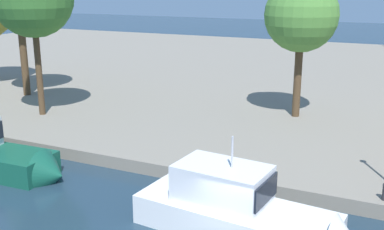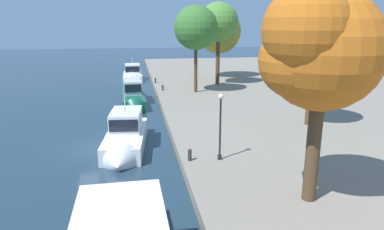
{
  "view_description": "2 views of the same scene",
  "coord_description": "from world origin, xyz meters",
  "px_view_note": "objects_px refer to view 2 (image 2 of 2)",
  "views": [
    {
      "loc": [
        5.35,
        -13.17,
        9.29
      ],
      "look_at": [
        -4.64,
        8.15,
        2.72
      ],
      "focal_mm": 44.35,
      "sensor_mm": 36.0,
      "label": 1
    },
    {
      "loc": [
        24.9,
        3.17,
        8.96
      ],
      "look_at": [
        2.06,
        7.0,
        2.83
      ],
      "focal_mm": 32.41,
      "sensor_mm": 36.0,
      "label": 2
    }
  ],
  "objects_px": {
    "motor_yacht_2": "(125,139)",
    "tree_1": "(196,27)",
    "mooring_bollard_0": "(190,154)",
    "tree_2": "(217,23)",
    "motor_yacht_1": "(133,97)",
    "mooring_bollard_2": "(163,87)",
    "motor_yacht_0": "(133,77)",
    "tree_3": "(315,49)",
    "lamp_post": "(220,125)",
    "mooring_bollard_1": "(155,80)",
    "tree_4": "(315,45)",
    "tree_0": "(218,31)"
  },
  "relations": [
    {
      "from": "motor_yacht_2",
      "to": "lamp_post",
      "type": "distance_m",
      "value": 7.84
    },
    {
      "from": "lamp_post",
      "to": "tree_1",
      "type": "relative_size",
      "value": 0.4
    },
    {
      "from": "motor_yacht_0",
      "to": "tree_3",
      "type": "relative_size",
      "value": 0.79
    },
    {
      "from": "tree_3",
      "to": "motor_yacht_2",
      "type": "bearing_deg",
      "value": -140.8
    },
    {
      "from": "lamp_post",
      "to": "tree_2",
      "type": "relative_size",
      "value": 0.38
    },
    {
      "from": "motor_yacht_0",
      "to": "motor_yacht_2",
      "type": "distance_m",
      "value": 31.68
    },
    {
      "from": "motor_yacht_2",
      "to": "tree_1",
      "type": "bearing_deg",
      "value": 159.85
    },
    {
      "from": "mooring_bollard_0",
      "to": "lamp_post",
      "type": "xyz_separation_m",
      "value": [
        0.12,
        1.88,
        1.83
      ]
    },
    {
      "from": "motor_yacht_2",
      "to": "tree_1",
      "type": "xyz_separation_m",
      "value": [
        -17.56,
        8.41,
        7.8
      ]
    },
    {
      "from": "tree_2",
      "to": "mooring_bollard_1",
      "type": "bearing_deg",
      "value": -106.47
    },
    {
      "from": "mooring_bollard_1",
      "to": "tree_2",
      "type": "height_order",
      "value": "tree_2"
    },
    {
      "from": "motor_yacht_1",
      "to": "motor_yacht_0",
      "type": "bearing_deg",
      "value": 177.59
    },
    {
      "from": "tree_1",
      "to": "tree_4",
      "type": "relative_size",
      "value": 1.16
    },
    {
      "from": "mooring_bollard_0",
      "to": "tree_3",
      "type": "relative_size",
      "value": 0.08
    },
    {
      "from": "mooring_bollard_2",
      "to": "tree_3",
      "type": "relative_size",
      "value": 0.07
    },
    {
      "from": "tree_2",
      "to": "tree_4",
      "type": "xyz_separation_m",
      "value": [
        20.7,
        3.18,
        -1.79
      ]
    },
    {
      "from": "tree_1",
      "to": "motor_yacht_2",
      "type": "bearing_deg",
      "value": -25.59
    },
    {
      "from": "tree_1",
      "to": "tree_2",
      "type": "distance_m",
      "value": 6.27
    },
    {
      "from": "mooring_bollard_0",
      "to": "mooring_bollard_1",
      "type": "xyz_separation_m",
      "value": [
        -29.57,
        -0.23,
        0.01
      ]
    },
    {
      "from": "mooring_bollard_1",
      "to": "lamp_post",
      "type": "relative_size",
      "value": 0.19
    },
    {
      "from": "lamp_post",
      "to": "tree_3",
      "type": "distance_m",
      "value": 8.1
    },
    {
      "from": "motor_yacht_2",
      "to": "lamp_post",
      "type": "bearing_deg",
      "value": 57.34
    },
    {
      "from": "motor_yacht_1",
      "to": "mooring_bollard_2",
      "type": "distance_m",
      "value": 5.82
    },
    {
      "from": "mooring_bollard_2",
      "to": "motor_yacht_0",
      "type": "bearing_deg",
      "value": -162.97
    },
    {
      "from": "tree_4",
      "to": "mooring_bollard_1",
      "type": "bearing_deg",
      "value": -153.56
    },
    {
      "from": "tree_0",
      "to": "tree_2",
      "type": "bearing_deg",
      "value": -14.61
    },
    {
      "from": "mooring_bollard_1",
      "to": "tree_1",
      "type": "height_order",
      "value": "tree_1"
    },
    {
      "from": "motor_yacht_2",
      "to": "mooring_bollard_0",
      "type": "distance_m",
      "value": 6.08
    },
    {
      "from": "tree_2",
      "to": "motor_yacht_2",
      "type": "bearing_deg",
      "value": -28.28
    },
    {
      "from": "lamp_post",
      "to": "tree_3",
      "type": "bearing_deg",
      "value": 24.2
    },
    {
      "from": "motor_yacht_0",
      "to": "lamp_post",
      "type": "xyz_separation_m",
      "value": [
        36.32,
        5.32,
        2.23
      ]
    },
    {
      "from": "mooring_bollard_0",
      "to": "tree_2",
      "type": "bearing_deg",
      "value": 163.36
    },
    {
      "from": "mooring_bollard_2",
      "to": "tree_3",
      "type": "height_order",
      "value": "tree_3"
    },
    {
      "from": "tree_0",
      "to": "tree_2",
      "type": "height_order",
      "value": "tree_2"
    },
    {
      "from": "mooring_bollard_2",
      "to": "motor_yacht_1",
      "type": "bearing_deg",
      "value": -40.44
    },
    {
      "from": "motor_yacht_2",
      "to": "motor_yacht_0",
      "type": "bearing_deg",
      "value": -175.65
    },
    {
      "from": "mooring_bollard_0",
      "to": "mooring_bollard_2",
      "type": "height_order",
      "value": "mooring_bollard_0"
    },
    {
      "from": "tree_4",
      "to": "lamp_post",
      "type": "bearing_deg",
      "value": -55.23
    },
    {
      "from": "mooring_bollard_1",
      "to": "lamp_post",
      "type": "xyz_separation_m",
      "value": [
        29.68,
        2.12,
        1.83
      ]
    },
    {
      "from": "tree_1",
      "to": "tree_4",
      "type": "xyz_separation_m",
      "value": [
        15.68,
        6.92,
        -1.27
      ]
    },
    {
      "from": "mooring_bollard_1",
      "to": "tree_1",
      "type": "distance_m",
      "value": 11.52
    },
    {
      "from": "tree_2",
      "to": "tree_3",
      "type": "height_order",
      "value": "tree_2"
    },
    {
      "from": "tree_0",
      "to": "tree_3",
      "type": "xyz_separation_m",
      "value": [
        40.16,
        -5.44,
        0.09
      ]
    },
    {
      "from": "mooring_bollard_0",
      "to": "mooring_bollard_1",
      "type": "height_order",
      "value": "mooring_bollard_1"
    },
    {
      "from": "mooring_bollard_2",
      "to": "tree_0",
      "type": "bearing_deg",
      "value": 137.01
    },
    {
      "from": "motor_yacht_2",
      "to": "motor_yacht_1",
      "type": "bearing_deg",
      "value": -176.87
    },
    {
      "from": "motor_yacht_1",
      "to": "tree_3",
      "type": "distance_m",
      "value": 27.55
    },
    {
      "from": "motor_yacht_2",
      "to": "tree_4",
      "type": "bearing_deg",
      "value": 102.42
    },
    {
      "from": "motor_yacht_2",
      "to": "mooring_bollard_0",
      "type": "bearing_deg",
      "value": 47.19
    },
    {
      "from": "motor_yacht_1",
      "to": "mooring_bollard_2",
      "type": "height_order",
      "value": "motor_yacht_1"
    }
  ]
}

